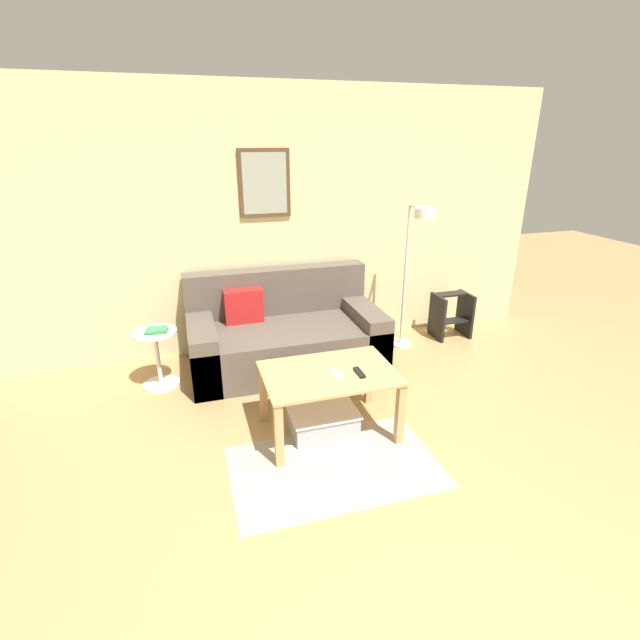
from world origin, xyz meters
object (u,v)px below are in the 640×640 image
object	(u,v)px
side_table	(157,353)
cell_phone	(336,374)
floor_lamp	(415,255)
book_stack	(157,330)
couch	(284,335)
step_stool	(451,314)
storage_bin	(323,421)
remote_control	(359,373)
coffee_table	(329,383)

from	to	relation	value
side_table	cell_phone	world-z (taller)	side_table
floor_lamp	book_stack	world-z (taller)	floor_lamp
couch	cell_phone	bearing A→B (deg)	-85.32
floor_lamp	step_stool	size ratio (longest dim) A/B	3.04
side_table	couch	bearing A→B (deg)	5.57
storage_bin	cell_phone	distance (m)	0.42
book_stack	step_stool	distance (m)	3.06
couch	cell_phone	world-z (taller)	couch
remote_control	coffee_table	bearing A→B (deg)	155.45
coffee_table	step_stool	size ratio (longest dim) A/B	1.97
floor_lamp	book_stack	bearing A→B (deg)	-179.47
storage_bin	side_table	world-z (taller)	side_table
book_stack	coffee_table	bearing A→B (deg)	-41.76
side_table	remote_control	bearing A→B (deg)	-39.66
book_stack	remote_control	size ratio (longest dim) A/B	1.38
cell_phone	book_stack	bearing A→B (deg)	123.82
storage_bin	remote_control	xyz separation A→B (m)	(0.25, -0.08, 0.41)
side_table	remote_control	world-z (taller)	side_table
coffee_table	floor_lamp	world-z (taller)	floor_lamp
coffee_table	side_table	world-z (taller)	side_table
remote_control	step_stool	distance (m)	2.17
cell_phone	storage_bin	bearing A→B (deg)	141.82
floor_lamp	step_stool	xyz separation A→B (m)	(0.62, 0.22, -0.76)
storage_bin	step_stool	distance (m)	2.31
couch	floor_lamp	size ratio (longest dim) A/B	1.22
remote_control	storage_bin	bearing A→B (deg)	162.02
coffee_table	storage_bin	distance (m)	0.31
book_stack	couch	bearing A→B (deg)	6.54
storage_bin	cell_phone	size ratio (longest dim) A/B	3.58
floor_lamp	couch	bearing A→B (deg)	175.19
coffee_table	floor_lamp	distance (m)	1.75
coffee_table	remote_control	distance (m)	0.24
side_table	book_stack	world-z (taller)	book_stack
coffee_table	side_table	xyz separation A→B (m)	(-1.22, 1.09, -0.09)
couch	remote_control	world-z (taller)	couch
floor_lamp	cell_phone	world-z (taller)	floor_lamp
cell_phone	remote_control	bearing A→B (deg)	-27.98
book_stack	remote_control	xyz separation A→B (m)	(1.40, -1.16, -0.03)
side_table	cell_phone	size ratio (longest dim) A/B	3.71
cell_phone	step_stool	bearing A→B (deg)	23.15
storage_bin	side_table	bearing A→B (deg)	136.91
remote_control	couch	bearing A→B (deg)	101.14
book_stack	step_stool	xyz separation A→B (m)	(3.04, 0.24, -0.27)
remote_control	step_stool	xyz separation A→B (m)	(1.64, 1.40, -0.25)
coffee_table	couch	bearing A→B (deg)	93.03
remote_control	cell_phone	bearing A→B (deg)	165.76
couch	book_stack	size ratio (longest dim) A/B	8.68
couch	storage_bin	distance (m)	1.23
couch	book_stack	distance (m)	1.17
side_table	coffee_table	bearing A→B (deg)	-41.67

